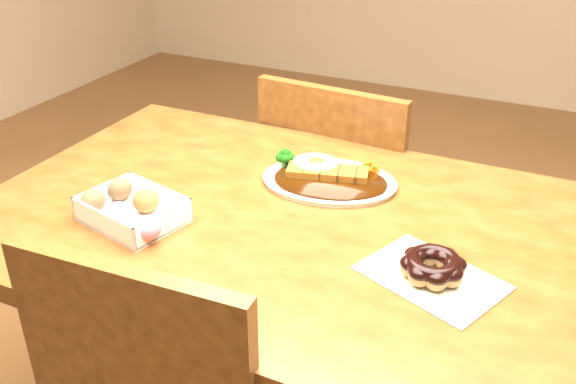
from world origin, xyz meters
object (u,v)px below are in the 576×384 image
at_px(pon_de_ring, 433,267).
at_px(donut_box, 130,208).
at_px(table, 283,258).
at_px(katsu_curry_plate, 327,177).
at_px(chair_far, 346,208).

bearing_deg(pon_de_ring, donut_box, -174.07).
bearing_deg(table, katsu_curry_plate, 80.80).
bearing_deg(katsu_curry_plate, chair_far, 102.77).
height_order(chair_far, pon_de_ring, chair_far).
distance_m(chair_far, pon_de_ring, 0.78).
relative_size(katsu_curry_plate, pon_de_ring, 1.19).
bearing_deg(table, pon_de_ring, -14.56).
xyz_separation_m(table, chair_far, (-0.06, 0.53, -0.17)).
bearing_deg(pon_de_ring, katsu_curry_plate, 139.62).
relative_size(donut_box, pon_de_ring, 0.82).
bearing_deg(donut_box, table, 28.75).
xyz_separation_m(table, donut_box, (-0.26, -0.14, 0.12)).
xyz_separation_m(katsu_curry_plate, pon_de_ring, (0.29, -0.24, 0.01)).
bearing_deg(katsu_curry_plate, table, -99.20).
bearing_deg(donut_box, katsu_curry_plate, 47.03).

